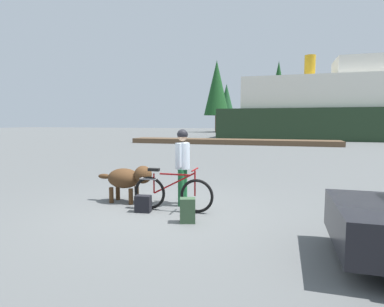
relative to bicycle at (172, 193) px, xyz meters
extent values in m
plane|color=#595B5B|center=(-0.22, -0.05, -0.38)|extent=(160.00, 160.00, 0.00)
torus|color=black|center=(0.53, 0.00, -0.03)|extent=(0.70, 0.06, 0.70)
torus|color=black|center=(-0.50, 0.00, -0.03)|extent=(0.70, 0.06, 0.70)
cube|color=maroon|center=(0.06, 0.00, 0.39)|extent=(0.66, 0.03, 0.03)
cube|color=maroon|center=(0.04, 0.00, 0.20)|extent=(0.89, 0.03, 0.49)
cylinder|color=maroon|center=(-0.40, 0.00, 0.18)|extent=(0.03, 0.03, 0.42)
cylinder|color=maroon|center=(0.49, 0.00, 0.23)|extent=(0.03, 0.03, 0.52)
cube|color=black|center=(-0.40, 0.00, 0.47)|extent=(0.24, 0.10, 0.06)
cylinder|color=maroon|center=(0.49, 0.00, 0.51)|extent=(0.03, 0.44, 0.03)
cube|color=slate|center=(-0.52, 0.00, 0.27)|extent=(0.36, 0.14, 0.02)
cylinder|color=#19592D|center=(0.06, 0.62, 0.03)|extent=(0.14, 0.14, 0.81)
cylinder|color=#19592D|center=(0.06, 0.40, 0.03)|extent=(0.14, 0.14, 0.81)
cylinder|color=silver|center=(0.06, 0.51, 0.72)|extent=(0.32, 0.32, 0.57)
cylinder|color=silver|center=(0.06, 0.73, 0.75)|extent=(0.09, 0.09, 0.51)
cylinder|color=silver|center=(0.06, 0.29, 0.75)|extent=(0.09, 0.09, 0.51)
sphere|color=tan|center=(0.06, 0.51, 1.16)|extent=(0.22, 0.22, 0.22)
sphere|color=black|center=(0.06, 0.51, 1.19)|extent=(0.24, 0.24, 0.24)
ellipsoid|color=#472D19|center=(-1.31, 0.37, 0.18)|extent=(0.77, 0.53, 0.45)
sphere|color=#472D19|center=(-0.82, 0.37, 0.28)|extent=(0.40, 0.40, 0.40)
ellipsoid|color=#472D19|center=(-1.81, 0.37, 0.20)|extent=(0.32, 0.12, 0.12)
cylinder|color=#472D19|center=(-1.06, 0.51, -0.20)|extent=(0.10, 0.10, 0.35)
cylinder|color=#472D19|center=(-1.06, 0.22, -0.20)|extent=(0.10, 0.10, 0.35)
cylinder|color=#472D19|center=(-1.55, 0.51, -0.20)|extent=(0.10, 0.10, 0.35)
cylinder|color=#472D19|center=(-1.55, 0.22, -0.20)|extent=(0.10, 0.10, 0.35)
cube|color=#334C33|center=(0.53, -0.64, -0.15)|extent=(0.33, 0.27, 0.46)
cube|color=black|center=(-0.54, -0.26, -0.21)|extent=(0.34, 0.21, 0.35)
cylinder|color=black|center=(3.61, -0.76, -0.06)|extent=(0.64, 0.22, 0.64)
cube|color=brown|center=(-1.93, 19.72, -0.18)|extent=(16.94, 2.16, 0.40)
cube|color=#1E331E|center=(7.56, 29.67, 1.20)|extent=(24.06, 8.38, 3.16)
cube|color=silver|center=(7.56, 29.67, 4.38)|extent=(19.24, 7.04, 3.20)
cube|color=silver|center=(9.97, 29.67, 6.88)|extent=(5.77, 5.03, 1.80)
cylinder|color=#BF8C19|center=(4.68, 29.67, 7.18)|extent=(1.10, 1.10, 2.40)
ellipsoid|color=navy|center=(4.60, 31.38, 0.07)|extent=(7.79, 2.18, 0.90)
cylinder|color=#B2B2B7|center=(4.60, 31.38, 3.63)|extent=(0.14, 0.14, 6.23)
cylinder|color=#B2B2B7|center=(3.43, 31.38, 1.72)|extent=(3.51, 0.10, 0.10)
cylinder|color=#4C331E|center=(-9.10, 47.99, 1.10)|extent=(0.47, 0.47, 2.96)
cone|color=#19471E|center=(-9.10, 47.99, 7.29)|extent=(4.38, 4.38, 9.42)
cylinder|color=#4C331E|center=(1.18, 49.62, 0.99)|extent=(0.38, 0.38, 2.74)
cone|color=#19471E|center=(1.18, 49.62, 6.96)|extent=(3.60, 3.60, 9.21)
cylinder|color=#4C331E|center=(-8.04, 51.83, 0.88)|extent=(0.39, 0.39, 2.52)
cone|color=#1E4C28|center=(-8.04, 51.83, 5.25)|extent=(3.16, 3.16, 6.22)
camera|label=1|loc=(2.18, -5.99, 1.47)|focal=29.26mm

